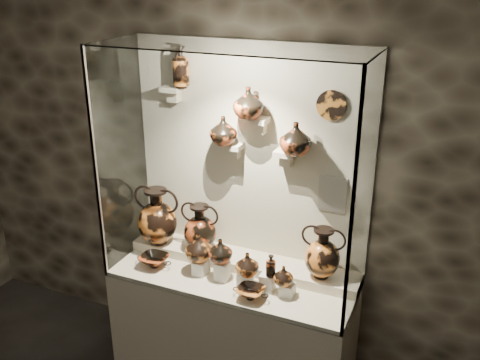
% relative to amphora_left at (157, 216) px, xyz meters
% --- Properties ---
extents(wall_back, '(5.00, 0.02, 3.20)m').
position_rel_amphora_left_xyz_m(wall_back, '(0.66, 0.20, 0.48)').
color(wall_back, black).
rests_on(wall_back, ground).
extents(plinth, '(1.70, 0.60, 0.80)m').
position_rel_amphora_left_xyz_m(plinth, '(0.66, -0.12, -0.72)').
color(plinth, '#C0B69B').
rests_on(plinth, floor).
extents(front_tier, '(1.68, 0.58, 0.03)m').
position_rel_amphora_left_xyz_m(front_tier, '(0.66, -0.12, -0.30)').
color(front_tier, beige).
rests_on(front_tier, plinth).
extents(rear_tier, '(1.70, 0.25, 0.10)m').
position_rel_amphora_left_xyz_m(rear_tier, '(0.66, 0.06, -0.27)').
color(rear_tier, beige).
rests_on(rear_tier, plinth).
extents(back_panel, '(1.70, 0.03, 1.60)m').
position_rel_amphora_left_xyz_m(back_panel, '(0.66, 0.20, 0.48)').
color(back_panel, '#C0B69B').
rests_on(back_panel, plinth).
extents(glass_front, '(1.70, 0.01, 1.60)m').
position_rel_amphora_left_xyz_m(glass_front, '(0.66, -0.41, 0.48)').
color(glass_front, white).
rests_on(glass_front, plinth).
extents(glass_left, '(0.01, 0.60, 1.60)m').
position_rel_amphora_left_xyz_m(glass_left, '(-0.19, -0.12, 0.48)').
color(glass_left, white).
rests_on(glass_left, plinth).
extents(glass_right, '(0.01, 0.60, 1.60)m').
position_rel_amphora_left_xyz_m(glass_right, '(1.50, -0.12, 0.48)').
color(glass_right, white).
rests_on(glass_right, plinth).
extents(glass_top, '(1.70, 0.60, 0.01)m').
position_rel_amphora_left_xyz_m(glass_top, '(0.66, -0.12, 1.28)').
color(glass_top, white).
rests_on(glass_top, back_panel).
extents(frame_post_left, '(0.02, 0.02, 1.60)m').
position_rel_amphora_left_xyz_m(frame_post_left, '(-0.18, -0.41, 0.48)').
color(frame_post_left, gray).
rests_on(frame_post_left, plinth).
extents(frame_post_right, '(0.02, 0.02, 1.60)m').
position_rel_amphora_left_xyz_m(frame_post_right, '(1.50, -0.41, 0.48)').
color(frame_post_right, gray).
rests_on(frame_post_right, plinth).
extents(pedestal_a, '(0.09, 0.09, 0.10)m').
position_rel_amphora_left_xyz_m(pedestal_a, '(0.44, -0.17, -0.24)').
color(pedestal_a, silver).
rests_on(pedestal_a, front_tier).
extents(pedestal_b, '(0.09, 0.09, 0.13)m').
position_rel_amphora_left_xyz_m(pedestal_b, '(0.61, -0.17, -0.22)').
color(pedestal_b, silver).
rests_on(pedestal_b, front_tier).
extents(pedestal_c, '(0.09, 0.09, 0.09)m').
position_rel_amphora_left_xyz_m(pedestal_c, '(0.78, -0.17, -0.24)').
color(pedestal_c, silver).
rests_on(pedestal_c, front_tier).
extents(pedestal_d, '(0.09, 0.09, 0.12)m').
position_rel_amphora_left_xyz_m(pedestal_d, '(0.94, -0.17, -0.23)').
color(pedestal_d, silver).
rests_on(pedestal_d, front_tier).
extents(pedestal_e, '(0.09, 0.09, 0.08)m').
position_rel_amphora_left_xyz_m(pedestal_e, '(1.08, -0.17, -0.25)').
color(pedestal_e, silver).
rests_on(pedestal_e, front_tier).
extents(bracket_ul, '(0.14, 0.12, 0.04)m').
position_rel_amphora_left_xyz_m(bracket_ul, '(0.11, 0.12, 0.93)').
color(bracket_ul, '#C0B69B').
rests_on(bracket_ul, back_panel).
extents(bracket_ca, '(0.14, 0.12, 0.04)m').
position_rel_amphora_left_xyz_m(bracket_ca, '(0.56, 0.12, 0.58)').
color(bracket_ca, '#C0B69B').
rests_on(bracket_ca, back_panel).
extents(bracket_cb, '(0.10, 0.12, 0.04)m').
position_rel_amphora_left_xyz_m(bracket_cb, '(0.76, 0.12, 0.78)').
color(bracket_cb, '#C0B69B').
rests_on(bracket_cb, back_panel).
extents(bracket_cc, '(0.14, 0.12, 0.04)m').
position_rel_amphora_left_xyz_m(bracket_cc, '(0.94, 0.12, 0.58)').
color(bracket_cc, '#C0B69B').
rests_on(bracket_cc, back_panel).
extents(amphora_left, '(0.41, 0.41, 0.44)m').
position_rel_amphora_left_xyz_m(amphora_left, '(0.00, 0.00, 0.00)').
color(amphora_left, '#C96B26').
rests_on(amphora_left, rear_tier).
extents(amphora_mid, '(0.31, 0.31, 0.36)m').
position_rel_amphora_left_xyz_m(amphora_mid, '(0.34, 0.03, -0.04)').
color(amphora_mid, '#993C1B').
rests_on(amphora_mid, rear_tier).
extents(amphora_right, '(0.30, 0.30, 0.35)m').
position_rel_amphora_left_xyz_m(amphora_right, '(1.25, 0.03, -0.04)').
color(amphora_right, '#C96B26').
rests_on(amphora_right, rear_tier).
extents(jug_a, '(0.23, 0.23, 0.20)m').
position_rel_amphora_left_xyz_m(jug_a, '(0.42, -0.15, -0.09)').
color(jug_a, '#C96B26').
rests_on(jug_a, pedestal_a).
extents(jug_b, '(0.18, 0.18, 0.17)m').
position_rel_amphora_left_xyz_m(jug_b, '(0.59, -0.16, -0.07)').
color(jug_b, '#993C1B').
rests_on(jug_b, pedestal_b).
extents(jug_c, '(0.16, 0.16, 0.16)m').
position_rel_amphora_left_xyz_m(jug_c, '(0.80, -0.18, -0.12)').
color(jug_c, '#C96B26').
rests_on(jug_c, pedestal_c).
extents(jug_e, '(0.17, 0.17, 0.13)m').
position_rel_amphora_left_xyz_m(jug_e, '(1.05, -0.18, -0.14)').
color(jug_e, '#C96B26').
rests_on(jug_e, pedestal_e).
extents(lekythos_small, '(0.10, 0.10, 0.18)m').
position_rel_amphora_left_xyz_m(lekythos_small, '(0.96, -0.18, -0.08)').
color(lekythos_small, '#993C1B').
rests_on(lekythos_small, pedestal_d).
extents(kylix_left, '(0.30, 0.27, 0.10)m').
position_rel_amphora_left_xyz_m(kylix_left, '(0.09, -0.21, -0.24)').
color(kylix_left, '#993C1B').
rests_on(kylix_left, front_tier).
extents(kylix_right, '(0.27, 0.24, 0.09)m').
position_rel_amphora_left_xyz_m(kylix_right, '(0.87, -0.30, -0.24)').
color(kylix_right, '#C96B26').
rests_on(kylix_right, front_tier).
extents(lekythos_tall, '(0.15, 0.15, 0.30)m').
position_rel_amphora_left_xyz_m(lekythos_tall, '(0.19, 0.11, 1.10)').
color(lekythos_tall, '#C96B26').
rests_on(lekythos_tall, bracket_ul).
extents(ovoid_vase_a, '(0.24, 0.24, 0.19)m').
position_rel_amphora_left_xyz_m(ovoid_vase_a, '(0.51, 0.08, 0.70)').
color(ovoid_vase_a, '#993C1B').
rests_on(ovoid_vase_a, bracket_ca).
extents(ovoid_vase_b, '(0.24, 0.24, 0.21)m').
position_rel_amphora_left_xyz_m(ovoid_vase_b, '(0.69, 0.08, 0.90)').
color(ovoid_vase_b, '#993C1B').
rests_on(ovoid_vase_b, bracket_cb).
extents(ovoid_vase_c, '(0.23, 0.23, 0.21)m').
position_rel_amphora_left_xyz_m(ovoid_vase_c, '(1.02, 0.07, 0.71)').
color(ovoid_vase_c, '#993C1B').
rests_on(ovoid_vase_c, bracket_cc).
extents(wall_plate, '(0.19, 0.02, 0.19)m').
position_rel_amphora_left_xyz_m(wall_plate, '(1.21, 0.17, 0.92)').
color(wall_plate, '#BB6C24').
rests_on(wall_plate, back_panel).
extents(info_placard, '(0.19, 0.01, 0.25)m').
position_rel_amphora_left_xyz_m(info_placard, '(1.25, 0.18, 0.32)').
color(info_placard, beige).
rests_on(info_placard, back_panel).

